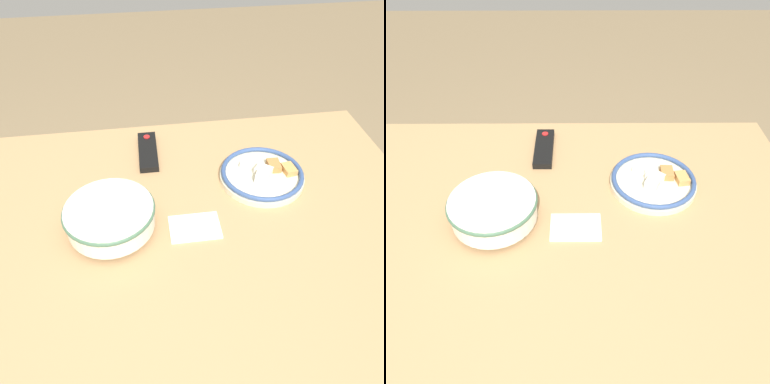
# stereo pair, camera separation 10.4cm
# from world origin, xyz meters

# --- Properties ---
(ground_plane) EXTENTS (8.00, 8.00, 0.00)m
(ground_plane) POSITION_xyz_m (0.00, 0.00, 0.00)
(ground_plane) COLOR #7F6B4C
(dining_table) EXTENTS (1.49, 0.95, 0.70)m
(dining_table) POSITION_xyz_m (0.00, 0.00, 0.63)
(dining_table) COLOR tan
(dining_table) RESTS_ON ground_plane
(noodle_bowl) EXTENTS (0.24, 0.24, 0.08)m
(noodle_bowl) POSITION_xyz_m (-0.13, -0.00, 0.75)
(noodle_bowl) COLOR silver
(noodle_bowl) RESTS_ON dining_table
(food_plate) EXTENTS (0.25, 0.25, 0.04)m
(food_plate) POSITION_xyz_m (0.31, 0.14, 0.72)
(food_plate) COLOR beige
(food_plate) RESTS_ON dining_table
(tv_remote) EXTENTS (0.06, 0.19, 0.02)m
(tv_remote) POSITION_xyz_m (-0.02, 0.31, 0.71)
(tv_remote) COLOR black
(tv_remote) RESTS_ON dining_table
(folded_napkin) EXTENTS (0.13, 0.09, 0.01)m
(folded_napkin) POSITION_xyz_m (0.08, -0.03, 0.70)
(folded_napkin) COLOR white
(folded_napkin) RESTS_ON dining_table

